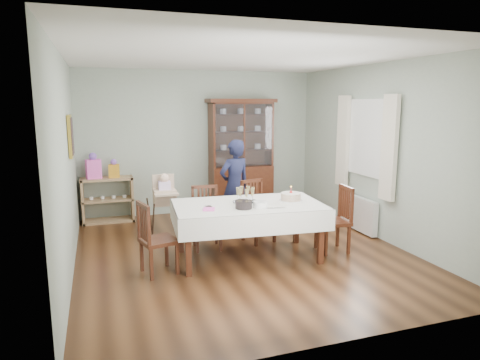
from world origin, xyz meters
name	(u,v)px	position (x,y,z in m)	size (l,w,h in m)	color
floor	(242,252)	(0.00, 0.00, 0.00)	(5.00, 5.00, 0.00)	#593319
room_shell	(230,130)	(0.00, 0.53, 1.70)	(5.00, 5.00, 5.00)	#9EAA99
dining_table	(248,231)	(0.01, -0.24, 0.38)	(2.09, 1.32, 0.76)	#452211
china_cabinet	(241,154)	(0.75, 2.26, 1.12)	(1.30, 0.48, 2.18)	#452211
sideboard	(108,200)	(-1.75, 2.28, 0.40)	(0.90, 0.38, 0.80)	tan
picture_frame	(70,136)	(-2.22, 0.80, 1.65)	(0.04, 0.48, 0.58)	gold
window	(368,138)	(2.22, 0.30, 1.55)	(0.04, 1.02, 1.22)	white
curtain_left	(389,148)	(2.16, -0.32, 1.45)	(0.07, 0.30, 1.55)	silver
curtain_right	(343,141)	(2.16, 0.92, 1.45)	(0.07, 0.30, 1.55)	silver
radiator	(361,214)	(2.16, 0.30, 0.30)	(0.10, 0.80, 0.55)	white
chair_far_left	(207,230)	(-0.43, 0.33, 0.27)	(0.44, 0.44, 0.90)	#452211
chair_far_right	(258,223)	(0.40, 0.40, 0.28)	(0.51, 0.51, 0.93)	#452211
chair_end_left	(158,252)	(-1.24, -0.39, 0.27)	(0.50, 0.50, 0.91)	#452211
chair_end_right	(333,232)	(1.26, -0.36, 0.28)	(0.46, 0.46, 0.94)	#452211
woman	(235,186)	(0.21, 1.00, 0.76)	(0.56, 0.36, 1.52)	black
high_chair	(165,213)	(-0.93, 1.02, 0.40)	(0.46, 0.46, 1.03)	black
champagne_tray	(246,198)	(-0.01, -0.17, 0.82)	(0.35, 0.35, 0.21)	silver
birthday_cake	(291,197)	(0.62, -0.28, 0.82)	(0.32, 0.32, 0.22)	white
plate_stack_dark	(244,204)	(-0.14, -0.46, 0.81)	(0.22, 0.22, 0.10)	black
plate_stack_white	(260,204)	(0.09, -0.48, 0.80)	(0.19, 0.19, 0.08)	white
napkin_stack	(209,209)	(-0.58, -0.40, 0.77)	(0.15, 0.15, 0.02)	#FF5DCB
cutlery	(206,207)	(-0.58, -0.26, 0.77)	(0.10, 0.15, 0.01)	silver
cake_knife	(276,208)	(0.26, -0.59, 0.77)	(0.26, 0.02, 0.01)	silver
gift_bag_pink	(93,167)	(-1.96, 2.26, 1.00)	(0.27, 0.20, 0.45)	#FF5DCB
gift_bag_orange	(114,169)	(-1.62, 2.26, 0.95)	(0.19, 0.15, 0.33)	orange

